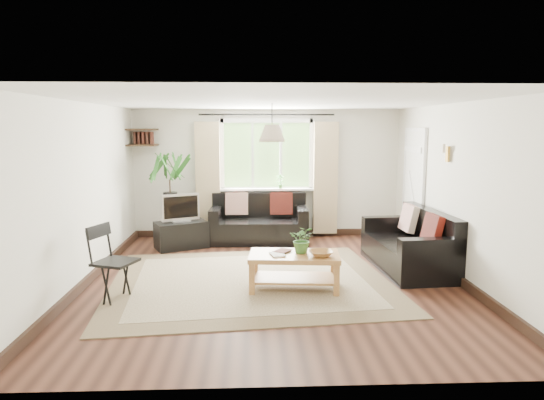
{
  "coord_description": "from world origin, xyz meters",
  "views": [
    {
      "loc": [
        -0.28,
        -6.38,
        2.08
      ],
      "look_at": [
        0.0,
        0.4,
        1.05
      ],
      "focal_mm": 32.0,
      "sensor_mm": 36.0,
      "label": 1
    }
  ],
  "objects_px": {
    "coffee_table": "(294,271)",
    "palm_stand": "(170,199)",
    "folding_chair": "(116,263)",
    "sofa_right": "(408,241)",
    "sofa_back": "(259,220)",
    "tv_stand": "(181,235)"
  },
  "relations": [
    {
      "from": "sofa_right",
      "to": "coffee_table",
      "type": "relative_size",
      "value": 1.53
    },
    {
      "from": "coffee_table",
      "to": "folding_chair",
      "type": "height_order",
      "value": "folding_chair"
    },
    {
      "from": "coffee_table",
      "to": "folding_chair",
      "type": "distance_m",
      "value": 2.21
    },
    {
      "from": "sofa_right",
      "to": "palm_stand",
      "type": "xyz_separation_m",
      "value": [
        -3.73,
        1.71,
        0.41
      ]
    },
    {
      "from": "sofa_right",
      "to": "palm_stand",
      "type": "relative_size",
      "value": 1.07
    },
    {
      "from": "coffee_table",
      "to": "palm_stand",
      "type": "distance_m",
      "value": 3.28
    },
    {
      "from": "tv_stand",
      "to": "coffee_table",
      "type": "bearing_deg",
      "value": -76.52
    },
    {
      "from": "coffee_table",
      "to": "palm_stand",
      "type": "xyz_separation_m",
      "value": [
        -1.98,
        2.55,
        0.58
      ]
    },
    {
      "from": "coffee_table",
      "to": "sofa_back",
      "type": "bearing_deg",
      "value": 98.92
    },
    {
      "from": "coffee_table",
      "to": "tv_stand",
      "type": "distance_m",
      "value": 2.84
    },
    {
      "from": "palm_stand",
      "to": "folding_chair",
      "type": "relative_size",
      "value": 1.78
    },
    {
      "from": "folding_chair",
      "to": "palm_stand",
      "type": "bearing_deg",
      "value": 16.5
    },
    {
      "from": "sofa_back",
      "to": "tv_stand",
      "type": "xyz_separation_m",
      "value": [
        -1.35,
        -0.4,
        -0.18
      ]
    },
    {
      "from": "coffee_table",
      "to": "palm_stand",
      "type": "relative_size",
      "value": 0.7
    },
    {
      "from": "sofa_right",
      "to": "tv_stand",
      "type": "height_order",
      "value": "sofa_right"
    },
    {
      "from": "sofa_back",
      "to": "palm_stand",
      "type": "distance_m",
      "value": 1.62
    },
    {
      "from": "coffee_table",
      "to": "tv_stand",
      "type": "xyz_separation_m",
      "value": [
        -1.76,
        2.23,
        -0.0
      ]
    },
    {
      "from": "coffee_table",
      "to": "folding_chair",
      "type": "relative_size",
      "value": 1.25
    },
    {
      "from": "sofa_back",
      "to": "folding_chair",
      "type": "xyz_separation_m",
      "value": [
        -1.76,
        -2.95,
        0.05
      ]
    },
    {
      "from": "folding_chair",
      "to": "sofa_back",
      "type": "bearing_deg",
      "value": -10.51
    },
    {
      "from": "sofa_right",
      "to": "sofa_back",
      "type": "bearing_deg",
      "value": -133.85
    },
    {
      "from": "sofa_right",
      "to": "tv_stand",
      "type": "distance_m",
      "value": 3.78
    }
  ]
}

